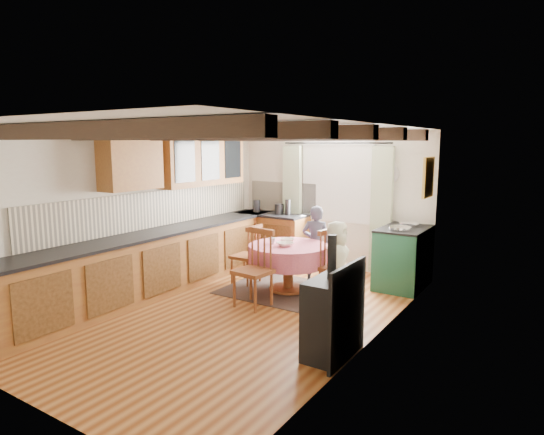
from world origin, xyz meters
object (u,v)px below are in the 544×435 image
Objects in this scene: dining_table at (288,268)px; child_far at (316,244)px; chair_left at (246,254)px; cast_iron_stove at (331,297)px; chair_near at (253,269)px; cup at (272,241)px; aga_range at (403,257)px; chair_right at (337,265)px; child_right at (336,261)px.

child_far reaches higher than dining_table.
chair_left is (-0.78, 0.00, 0.12)m from dining_table.
cast_iron_stove is 1.05× the size of child_far.
chair_near is (-0.07, -0.82, 0.17)m from dining_table.
aga_range is at bearing 37.09° from cup.
chair_left is at bearing 135.93° from chair_near.
cast_iron_stove is (0.11, -2.78, 0.17)m from aga_range.
child_far is (0.17, 1.50, 0.09)m from chair_near.
chair_near reaches higher than chair_right.
chair_near is 1.51m from child_far.
chair_left reaches higher than dining_table.
cast_iron_stove is 13.31× the size of cup.
chair_left is 0.73× the size of cast_iron_stove.
dining_table is 0.92× the size of cast_iron_stove.
aga_range is (1.36, 1.17, 0.12)m from dining_table.
dining_table is 1.12× the size of chair_near.
child_far is 1.08× the size of child_right.
chair_near is 1.18m from child_right.
child_right is (-0.59, -1.16, 0.09)m from aga_range.
child_far is at bearing 81.12° from dining_table.
cast_iron_stove reaches higher than chair_near.
chair_near is 2.45m from aga_range.
cast_iron_stove reaches higher than chair_right.
child_far is (-1.37, 2.29, -0.03)m from cast_iron_stove.
cast_iron_stove is (1.47, -1.61, 0.29)m from dining_table.
chair_left is 0.77× the size of child_far.
chair_left is 0.83× the size of child_right.
child_far is at bearing 53.94° from chair_right.
child_far is at bearing -158.68° from aga_range.
child_far reaches higher than chair_near.
cup is (-0.18, 0.77, 0.23)m from chair_near.
chair_right is 0.98× the size of aga_range.
chair_near reaches higher than aga_range.
chair_near is 0.82× the size of cast_iron_stove.
child_far is at bearing 120.83° from cast_iron_stove.
child_far is (0.88, 0.67, 0.14)m from chair_left.
cup is (0.53, -0.05, 0.28)m from chair_left.
child_far reaches higher than cup.
chair_left is at bearing 76.92° from child_right.
cup is at bearing -142.91° from aga_range.
dining_table is 1.17× the size of chair_right.
chair_near reaches higher than cup.
cast_iron_stove reaches higher than child_far.
child_far is 0.95m from child_right.
chair_right is 0.78× the size of cast_iron_stove.
chair_left is 9.77× the size of cup.
cast_iron_stove is at bearing -42.17° from cup.
aga_range is 1.36m from child_far.
chair_right reaches higher than aga_range.
chair_right is 1.80m from cast_iron_stove.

